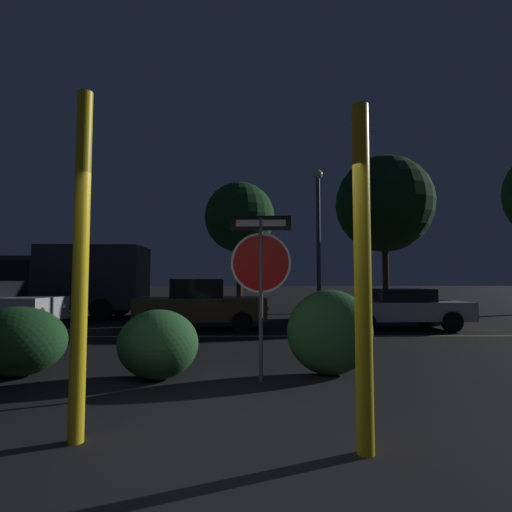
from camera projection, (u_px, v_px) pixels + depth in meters
ground_plane at (218, 446)px, 3.56m from camera, size 260.00×260.00×0.00m
road_center_stripe at (240, 336)px, 10.68m from camera, size 40.92×0.12×0.01m
stop_sign at (261, 264)px, 5.94m from camera, size 0.91×0.08×2.45m
yellow_pole_left at (81, 262)px, 3.74m from camera, size 0.14×0.14×3.29m
yellow_pole_right at (363, 275)px, 3.49m from camera, size 0.15×0.15×3.05m
hedge_bush_1 at (18, 341)px, 6.21m from camera, size 1.50×1.15×1.07m
hedge_bush_2 at (158, 344)px, 6.03m from camera, size 1.21×1.04×1.04m
hedge_bush_3 at (330, 332)px, 6.30m from camera, size 1.36×0.81×1.34m
passing_car_2 at (201, 305)px, 12.30m from camera, size 4.08×2.24×1.54m
passing_car_3 at (397, 308)px, 12.41m from camera, size 4.24×2.02×1.24m
delivery_truck at (63, 279)px, 15.94m from camera, size 6.30×2.71×2.87m
street_lamp at (318, 228)px, 15.70m from camera, size 0.38×0.38×5.91m
tree_0 at (384, 204)px, 20.74m from camera, size 5.00×5.00×8.01m
tree_2 at (240, 218)px, 21.98m from camera, size 3.86×3.86×6.94m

